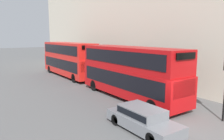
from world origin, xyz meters
TOP-DOWN VIEW (x-y plane):
  - ground_plane at (0.00, 0.00)m, footprint 200.00×200.00m
  - bus_leading at (1.60, 6.26)m, footprint 2.59×10.87m
  - bus_second_in_queue at (1.60, 18.59)m, footprint 2.59×11.32m
  - car_dark_sedan at (-1.80, 0.91)m, footprint 1.76×4.51m

SIDE VIEW (x-z plane):
  - ground_plane at x=0.00m, z-range 0.00..0.00m
  - car_dark_sedan at x=-1.80m, z-range 0.04..1.34m
  - bus_leading at x=1.60m, z-range 0.22..4.46m
  - bus_second_in_queue at x=1.60m, z-range 0.23..4.52m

